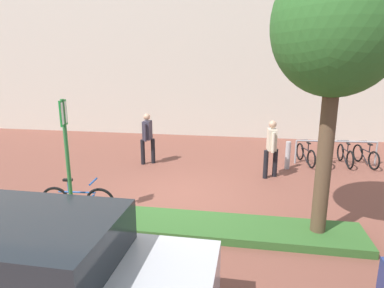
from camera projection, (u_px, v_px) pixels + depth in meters
ground_plane at (180, 197)px, 8.37m from camera, size 60.00×60.00×0.00m
building_facade at (215, 26)px, 14.91m from camera, size 28.00×1.20×10.00m
planter_strip at (185, 225)px, 6.73m from camera, size 7.00×1.10×0.16m
tree_sidewalk at (337, 27)px, 5.47m from camera, size 2.22×2.22×5.17m
parking_sign_post at (66, 143)px, 6.76m from camera, size 0.10×0.36×2.61m
bike_at_sign at (78, 201)px, 7.26m from camera, size 1.68×0.42×0.86m
bike_rack_cluster at (335, 154)px, 11.01m from camera, size 2.65×1.66×0.83m
bollard_steel at (288, 155)px, 10.52m from camera, size 0.16×0.16×0.90m
person_shirt_white at (271, 145)px, 9.60m from camera, size 0.42×0.61×1.72m
person_suited_dark at (147, 135)px, 10.95m from camera, size 0.44×0.61×1.72m
car_silver_sedan at (32, 279)px, 3.97m from camera, size 4.31×2.04×1.54m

